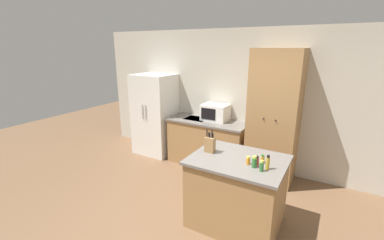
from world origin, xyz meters
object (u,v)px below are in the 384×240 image
Objects in this scene: refrigerator at (155,114)px; spice_bottle_orange_cap at (254,162)px; microwave at (215,112)px; spice_bottle_pale_salt at (263,159)px; knife_block at (210,144)px; spice_bottle_short_red at (257,161)px; spice_bottle_amber_oil at (262,166)px; spice_bottle_green_herb at (248,161)px; pantry_cabinet at (274,118)px; spice_bottle_tall_dark at (268,163)px.

refrigerator is 12.21× the size of spice_bottle_orange_cap.
spice_bottle_pale_salt is at bearing -48.34° from microwave.
knife_block is 2.20× the size of spice_bottle_orange_cap.
refrigerator is 15.43× the size of spice_bottle_short_red.
spice_bottle_orange_cap reaches higher than spice_bottle_amber_oil.
spice_bottle_pale_salt is at bearing 2.06° from knife_block.
spice_bottle_green_herb is at bearing -137.27° from spice_bottle_pale_salt.
pantry_cabinet is 20.24× the size of spice_bottle_short_red.
refrigerator reaches higher than spice_bottle_amber_oil.
spice_bottle_amber_oil is (1.38, -1.72, -0.07)m from microwave.
pantry_cabinet reaches higher than spice_bottle_tall_dark.
spice_bottle_short_red is at bearing -83.81° from pantry_cabinet.
refrigerator is 16.95× the size of spice_bottle_pale_salt.
microwave is 2.84× the size of spice_bottle_tall_dark.
spice_bottle_short_red is 0.10m from spice_bottle_green_herb.
microwave reaches higher than spice_bottle_orange_cap.
spice_bottle_amber_oil reaches higher than spice_bottle_pale_salt.
spice_bottle_tall_dark is at bearing -55.50° from spice_bottle_pale_salt.
pantry_cabinet reaches higher than spice_bottle_short_red.
spice_bottle_pale_salt is (-0.10, 0.14, -0.03)m from spice_bottle_tall_dark.
pantry_cabinet is 7.27× the size of knife_block.
spice_bottle_tall_dark is (0.30, -1.54, -0.12)m from pantry_cabinet.
spice_bottle_orange_cap is (0.09, -0.04, 0.02)m from spice_bottle_green_herb.
spice_bottle_short_red is (2.66, -1.46, 0.12)m from refrigerator.
knife_block is 0.57m from spice_bottle_green_herb.
spice_bottle_orange_cap is (-0.00, -0.08, 0.01)m from spice_bottle_short_red.
spice_bottle_short_red is at bearing 86.68° from spice_bottle_orange_cap.
knife_block reaches higher than spice_bottle_amber_oil.
knife_block is 0.80m from spice_bottle_tall_dark.
spice_bottle_pale_salt is at bearing -81.62° from pantry_cabinet.
spice_bottle_short_red is at bearing -5.78° from knife_block.
spice_bottle_amber_oil is at bearing -77.15° from spice_bottle_pale_salt.
spice_bottle_tall_dark is 0.09m from spice_bottle_amber_oil.
pantry_cabinet is 1.65m from spice_bottle_amber_oil.
knife_block is at bearing -177.94° from spice_bottle_pale_salt.
spice_bottle_amber_oil is at bearing -26.49° from spice_bottle_green_herb.
spice_bottle_green_herb is at bearing 153.47° from spice_bottle_orange_cap.
spice_bottle_amber_oil is 0.23m from spice_bottle_pale_salt.
spice_bottle_short_red reaches higher than spice_bottle_pale_salt.
spice_bottle_tall_dark is 0.17m from spice_bottle_pale_salt.
spice_bottle_short_red is (1.29, -1.59, -0.07)m from microwave.
spice_bottle_green_herb is (1.20, -1.63, -0.08)m from microwave.
refrigerator is 2.51m from pantry_cabinet.
pantry_cabinet is 1.43m from spice_bottle_pale_salt.
refrigerator is at bearing -174.44° from microwave.
spice_bottle_amber_oil is 0.11m from spice_bottle_orange_cap.
spice_bottle_short_red is 0.79× the size of spice_bottle_orange_cap.
spice_bottle_orange_cap is at bearing -93.32° from spice_bottle_short_red.
spice_bottle_tall_dark is at bearing 59.56° from spice_bottle_amber_oil.
spice_bottle_green_herb is 0.19m from spice_bottle_pale_salt.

